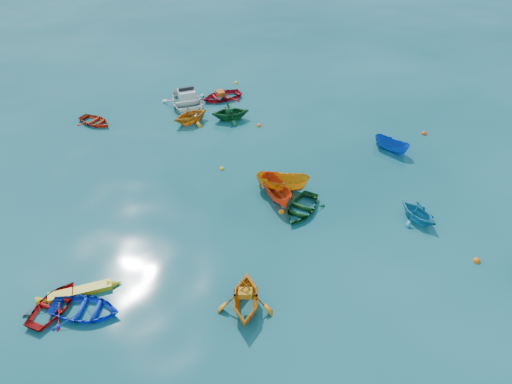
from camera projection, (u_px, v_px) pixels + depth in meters
ground at (311, 247)px, 25.65m from camera, size 160.00×160.00×0.00m
dinghy_blue_sw at (86, 313)px, 22.26m from camera, size 3.89×3.82×0.66m
dinghy_orange_w at (246, 308)px, 22.49m from camera, size 3.83×3.92×1.57m
sampan_yellow_mid at (282, 189)px, 29.52m from camera, size 3.08×3.05×1.22m
dinghy_green_e at (301, 211)px, 27.92m from camera, size 3.70×3.35×0.63m
dinghy_cyan_se at (417, 220)px, 27.34m from camera, size 2.13×2.45×1.26m
dinghy_red_nw at (55, 308)px, 22.50m from camera, size 3.52×3.27×0.59m
sampan_orange_n at (277, 198)px, 28.85m from camera, size 1.79×3.21×1.17m
dinghy_green_n at (231, 119)px, 36.22m from camera, size 3.38×3.19×1.41m
dinghy_red_ne at (222, 99)px, 38.81m from camera, size 3.44×2.68×0.65m
sampan_blue_far at (391, 150)px, 32.93m from camera, size 1.50×2.64×0.96m
dinghy_red_far at (95, 123)px, 35.75m from camera, size 2.79×3.16×0.54m
dinghy_orange_far at (191, 122)px, 35.88m from camera, size 2.70×2.35×1.39m
kayak_yellow at (81, 293)px, 23.18m from camera, size 3.54×1.48×0.35m
motorboat_white at (188, 108)px, 37.62m from camera, size 4.57×5.49×1.58m
tarp_orange_a at (245, 293)px, 21.96m from camera, size 0.76×0.73×0.30m
tarp_green_b at (229, 109)px, 35.69m from camera, size 0.65×0.73×0.29m
tarp_orange_b at (220, 93)px, 38.47m from camera, size 0.64×0.78×0.35m
buoy_or_b at (476, 261)px, 24.82m from camera, size 0.38×0.38×0.38m
buoy_or_c at (282, 212)px, 27.83m from camera, size 0.37×0.37×0.37m
buoy_ye_c at (222, 169)px, 31.19m from camera, size 0.32×0.32×0.32m
buoy_or_d at (424, 134)px, 34.59m from camera, size 0.39×0.39×0.39m
buoy_or_e at (259, 126)px, 35.46m from camera, size 0.34×0.34×0.34m
buoy_ye_e at (236, 83)px, 41.00m from camera, size 0.35×0.35×0.35m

